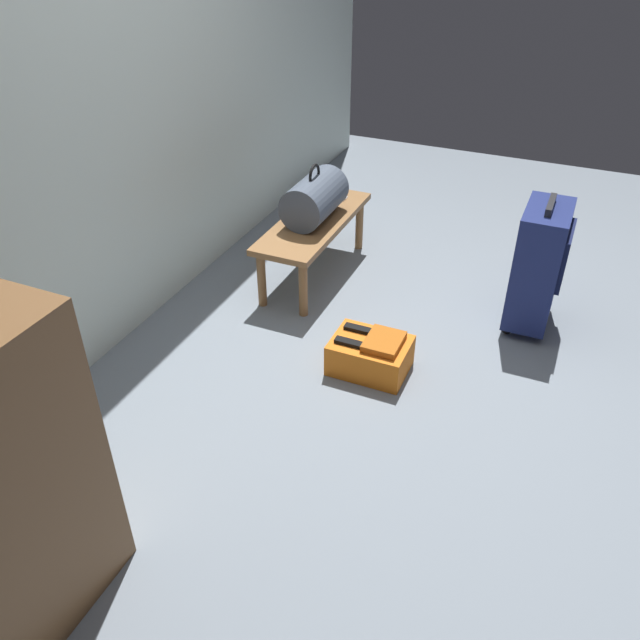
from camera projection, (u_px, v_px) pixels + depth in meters
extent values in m
plane|color=slate|center=(419.00, 376.00, 3.20)|extent=(6.60, 6.60, 0.00)
cube|color=silver|center=(107.00, 49.00, 2.94)|extent=(6.00, 0.10, 2.80)
cube|color=olive|center=(314.00, 222.00, 3.83)|extent=(1.00, 0.36, 0.04)
cylinder|color=olive|center=(303.00, 289.00, 3.56)|extent=(0.05, 0.05, 0.34)
cylinder|color=olive|center=(359.00, 225.00, 4.23)|extent=(0.05, 0.05, 0.34)
cylinder|color=olive|center=(262.00, 279.00, 3.65)|extent=(0.05, 0.05, 0.34)
cylinder|color=olive|center=(323.00, 218.00, 4.31)|extent=(0.05, 0.05, 0.34)
cylinder|color=#475160|center=(315.00, 198.00, 3.76)|extent=(0.44, 0.26, 0.26)
torus|color=black|center=(314.00, 175.00, 3.68)|extent=(0.14, 0.02, 0.14)
cube|color=silver|center=(335.00, 197.00, 4.08)|extent=(0.07, 0.14, 0.01)
cube|color=black|center=(335.00, 196.00, 4.08)|extent=(0.06, 0.13, 0.00)
cube|color=navy|center=(538.00, 265.00, 3.38)|extent=(0.40, 0.23, 0.64)
cube|color=#11183E|center=(566.00, 256.00, 3.29)|extent=(0.32, 0.02, 0.29)
cube|color=#262628|center=(551.00, 205.00, 3.18)|extent=(0.22, 0.03, 0.04)
cylinder|color=black|center=(507.00, 329.00, 3.49)|extent=(0.02, 0.05, 0.05)
cylinder|color=black|center=(516.00, 304.00, 3.70)|extent=(0.02, 0.05, 0.05)
cube|color=orange|center=(370.00, 355.00, 3.20)|extent=(0.28, 0.38, 0.17)
cube|color=#AD5514|center=(384.00, 342.00, 3.12)|extent=(0.21, 0.17, 0.04)
cube|color=black|center=(354.00, 344.00, 3.12)|extent=(0.04, 0.19, 0.02)
cube|color=black|center=(363.00, 330.00, 3.22)|extent=(0.04, 0.19, 0.02)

